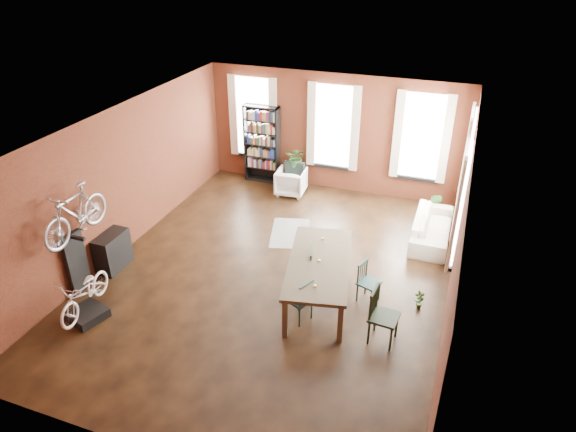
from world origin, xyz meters
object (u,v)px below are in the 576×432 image
at_px(bike_trainer, 87,314).
at_px(console_table, 113,251).
at_px(dining_chair_a, 299,299).
at_px(bicycle_floor, 81,277).
at_px(bookshelf, 262,144).
at_px(dining_table, 319,280).
at_px(dining_chair_c, 384,317).
at_px(dining_chair_b, 301,271).
at_px(cream_sofa, 433,224).
at_px(dining_chair_d, 369,283).
at_px(plant_stand, 298,178).
at_px(white_armchair, 291,181).

xyz_separation_m(bike_trainer, console_table, (-0.55, 1.58, 0.31)).
height_order(dining_chair_a, bicycle_floor, bicycle_floor).
height_order(dining_chair_a, bookshelf, bookshelf).
xyz_separation_m(dining_table, dining_chair_c, (1.40, -0.76, 0.09)).
relative_size(dining_table, console_table, 3.14).
bearing_deg(dining_table, dining_chair_b, 152.11).
height_order(dining_chair_c, bike_trainer, dining_chair_c).
bearing_deg(dining_chair_a, cream_sofa, 176.37).
distance_m(dining_table, dining_chair_d, 0.97).
xyz_separation_m(dining_chair_c, cream_sofa, (0.43, 3.80, -0.11)).
distance_m(dining_chair_a, dining_chair_c, 1.56).
relative_size(dining_chair_c, plant_stand, 1.78).
bearing_deg(dining_chair_b, plant_stand, -174.98).
relative_size(dining_chair_a, dining_chair_b, 0.91).
bearing_deg(bike_trainer, dining_table, 27.98).
bearing_deg(dining_table, dining_chair_c, -40.28).
bearing_deg(white_armchair, cream_sofa, 159.33).
bearing_deg(dining_chair_d, bicycle_floor, 134.37).
height_order(dining_table, dining_chair_c, dining_chair_c).
bearing_deg(white_armchair, console_table, 58.79).
distance_m(white_armchair, plant_stand, 0.46).
bearing_deg(dining_table, bookshelf, 111.56).
bearing_deg(dining_chair_d, console_table, 116.68).
distance_m(dining_chair_d, white_armchair, 4.92).
bearing_deg(dining_chair_a, dining_chair_d, 156.04).
xyz_separation_m(dining_chair_a, console_table, (-4.25, 0.24, -0.04)).
relative_size(dining_table, dining_chair_b, 2.63).
bearing_deg(dining_chair_c, cream_sofa, -1.10).
xyz_separation_m(bike_trainer, plant_stand, (1.83, 6.66, 0.21)).
xyz_separation_m(bookshelf, bicycle_floor, (-0.71, -6.74, -0.19)).
bearing_deg(plant_stand, dining_chair_a, -70.67).
xyz_separation_m(dining_table, bicycle_floor, (-3.83, -2.00, 0.48)).
relative_size(dining_chair_b, bike_trainer, 1.58).
bearing_deg(plant_stand, dining_chair_c, -57.52).
bearing_deg(white_armchair, bicycle_floor, 69.60).
relative_size(dining_table, bike_trainer, 4.16).
distance_m(dining_table, bicycle_floor, 4.35).
height_order(white_armchair, bicycle_floor, bicycle_floor).
bearing_deg(dining_chair_d, white_armchair, 56.27).
distance_m(bookshelf, cream_sofa, 5.28).
relative_size(dining_chair_d, cream_sofa, 0.40).
distance_m(dining_chair_c, plant_stand, 6.38).
xyz_separation_m(bookshelf, bike_trainer, (-0.73, -6.78, -1.01)).
bearing_deg(dining_chair_c, dining_chair_a, 93.14).
bearing_deg(plant_stand, cream_sofa, -22.33).
bearing_deg(dining_chair_b, dining_table, 59.06).
relative_size(dining_chair_c, white_armchair, 1.34).
bearing_deg(dining_chair_a, dining_table, -168.05).
bearing_deg(bookshelf, bike_trainer, -96.12).
bearing_deg(dining_table, cream_sofa, 47.09).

